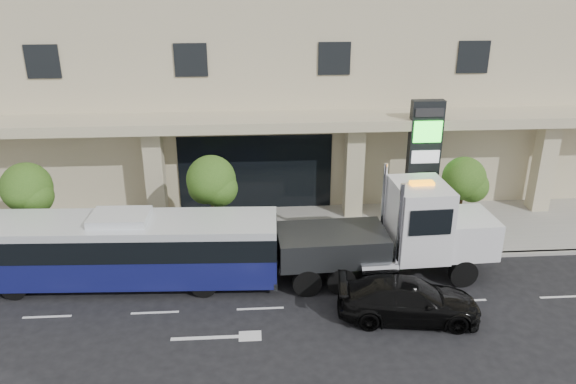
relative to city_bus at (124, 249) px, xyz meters
name	(u,v)px	position (x,y,z in m)	size (l,w,h in m)	color
ground	(259,288)	(5.46, -0.77, -1.60)	(120.00, 120.00, 0.00)	black
sidewalk	(257,232)	(5.46, 4.23, -1.53)	(120.00, 6.00, 0.15)	gray
curb	(258,262)	(5.46, 1.23, -1.53)	(120.00, 0.30, 0.15)	gray
convention_center	(251,7)	(5.46, 14.65, 8.37)	(60.00, 17.60, 20.00)	#BEB28F
tree_left	(28,191)	(-4.52, 2.82, 1.51)	(2.27, 2.20, 4.22)	#422B19
tree_mid	(212,183)	(3.48, 2.82, 1.66)	(2.28, 2.20, 4.38)	#422B19
tree_right	(464,182)	(14.98, 2.82, 1.43)	(2.10, 2.00, 4.04)	#422B19
city_bus	(124,249)	(0.00, 0.00, 0.00)	(12.53, 3.16, 3.15)	black
tow_truck	(396,235)	(11.13, -0.16, 0.31)	(10.21, 2.89, 4.64)	#2D3033
black_sedan	(409,300)	(10.93, -3.22, -0.84)	(2.13, 5.25, 1.52)	black
signage_pylon	(423,162)	(13.64, 4.86, 1.71)	(1.56, 0.59, 6.23)	black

